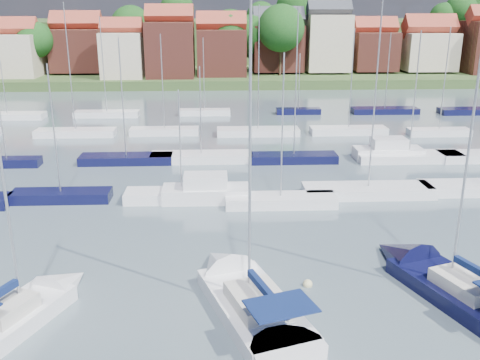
{
  "coord_description": "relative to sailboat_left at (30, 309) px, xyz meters",
  "views": [
    {
      "loc": [
        -4.41,
        -21.09,
        14.89
      ],
      "look_at": [
        -2.8,
        14.0,
        3.66
      ],
      "focal_mm": 40.0,
      "sensor_mm": 36.0,
      "label": 1
    }
  ],
  "objects": [
    {
      "name": "ground",
      "position": [
        14.0,
        36.72,
        -0.36
      ],
      "size": [
        260.0,
        260.0,
        0.0
      ],
      "primitive_type": "plane",
      "color": "#46555F",
      "rests_on": "ground"
    },
    {
      "name": "sailboat_left",
      "position": [
        0.0,
        0.0,
        0.0
      ],
      "size": [
        6.28,
        10.08,
        13.47
      ],
      "rotation": [
        0.0,
        0.0,
        1.16
      ],
      "color": "white",
      "rests_on": "ground"
    },
    {
      "name": "sailboat_centre",
      "position": [
        10.81,
        1.18,
        -0.02
      ],
      "size": [
        7.38,
        13.6,
        17.8
      ],
      "rotation": [
        0.0,
        0.0,
        1.89
      ],
      "color": "white",
      "rests_on": "ground"
    },
    {
      "name": "sailboat_navy",
      "position": [
        21.91,
        2.15,
        -0.01
      ],
      "size": [
        7.38,
        13.02,
        17.44
      ],
      "rotation": [
        0.0,
        0.0,
        1.91
      ],
      "color": "black",
      "rests_on": "ground"
    },
    {
      "name": "buoy_e",
      "position": [
        14.65,
        2.35,
        -0.36
      ],
      "size": [
        0.54,
        0.54,
        0.54
      ],
      "primitive_type": "sphere",
      "color": "beige",
      "rests_on": "ground"
    },
    {
      "name": "buoy_h",
      "position": [
        -0.72,
        -0.87,
        -0.36
      ],
      "size": [
        0.51,
        0.51,
        0.51
      ],
      "primitive_type": "sphere",
      "color": "beige",
      "rests_on": "ground"
    },
    {
      "name": "marina_field",
      "position": [
        15.91,
        31.86,
        0.07
      ],
      "size": [
        79.62,
        41.41,
        15.93
      ],
      "color": "white",
      "rests_on": "ground"
    },
    {
      "name": "far_shore_town",
      "position": [
        16.23,
        129.38,
        4.24
      ],
      "size": [
        212.46,
        90.0,
        22.27
      ],
      "color": "#3A542A",
      "rests_on": "ground"
    }
  ]
}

